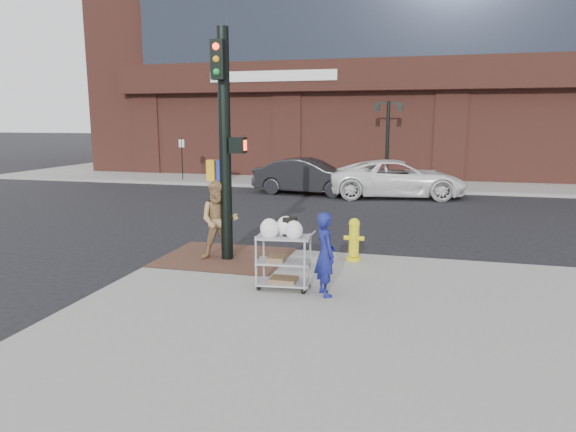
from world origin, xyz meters
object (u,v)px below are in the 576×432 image
(traffic_signal_pole, at_px, (225,139))
(sedan_dark, at_px, (308,176))
(minivan_white, at_px, (397,179))
(fire_hydrant, at_px, (354,239))
(utility_cart, at_px, (283,257))
(lamp_post, at_px, (388,133))
(pedestrian_tan, at_px, (219,221))
(woman_blue, at_px, (325,254))

(traffic_signal_pole, distance_m, sedan_dark, 11.84)
(minivan_white, distance_m, fire_hydrant, 11.11)
(minivan_white, relative_size, utility_cart, 4.23)
(lamp_post, relative_size, fire_hydrant, 4.16)
(pedestrian_tan, distance_m, minivan_white, 12.22)
(pedestrian_tan, distance_m, sedan_dark, 11.70)
(lamp_post, distance_m, fire_hydrant, 14.76)
(pedestrian_tan, bearing_deg, minivan_white, 57.61)
(lamp_post, height_order, minivan_white, lamp_post)
(pedestrian_tan, relative_size, sedan_dark, 0.37)
(pedestrian_tan, bearing_deg, lamp_post, 63.71)
(traffic_signal_pole, xyz_separation_m, woman_blue, (2.55, -1.82, -1.93))
(minivan_white, bearing_deg, woman_blue, 168.21)
(lamp_post, xyz_separation_m, minivan_white, (0.70, -3.52, -1.83))
(lamp_post, distance_m, woman_blue, 17.14)
(lamp_post, bearing_deg, fire_hydrant, -88.92)
(woman_blue, height_order, sedan_dark, woman_blue)
(traffic_signal_pole, relative_size, pedestrian_tan, 2.83)
(traffic_signal_pole, distance_m, minivan_white, 12.30)
(traffic_signal_pole, height_order, fire_hydrant, traffic_signal_pole)
(pedestrian_tan, xyz_separation_m, sedan_dark, (-0.51, 11.68, -0.25))
(traffic_signal_pole, xyz_separation_m, sedan_dark, (-0.69, 11.64, -2.04))
(woman_blue, bearing_deg, pedestrian_tan, 26.69)
(sedan_dark, xyz_separation_m, minivan_white, (3.87, 0.06, 0.00))
(minivan_white, xyz_separation_m, fire_hydrant, (-0.43, -11.10, -0.15))
(lamp_post, height_order, woman_blue, lamp_post)
(minivan_white, bearing_deg, utility_cart, 164.75)
(lamp_post, relative_size, pedestrian_tan, 2.26)
(woman_blue, distance_m, minivan_white, 13.54)
(sedan_dark, bearing_deg, utility_cart, -162.77)
(sedan_dark, bearing_deg, traffic_signal_pole, -169.74)
(sedan_dark, xyz_separation_m, fire_hydrant, (3.44, -11.04, -0.15))
(lamp_post, distance_m, sedan_dark, 5.12)
(pedestrian_tan, bearing_deg, woman_blue, -49.66)
(fire_hydrant, bearing_deg, woman_blue, -94.77)
(traffic_signal_pole, height_order, sedan_dark, traffic_signal_pole)
(utility_cart, height_order, fire_hydrant, utility_cart)
(woman_blue, relative_size, sedan_dark, 0.31)
(lamp_post, bearing_deg, sedan_dark, -131.44)
(traffic_signal_pole, height_order, minivan_white, traffic_signal_pole)
(minivan_white, bearing_deg, fire_hydrant, 168.68)
(utility_cart, distance_m, fire_hydrant, 2.50)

